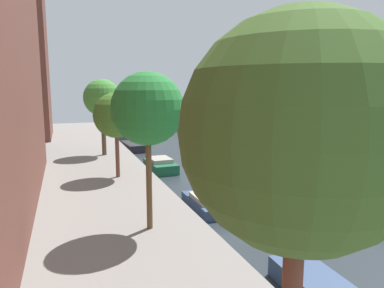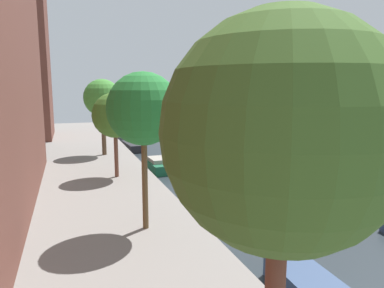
% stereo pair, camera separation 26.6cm
% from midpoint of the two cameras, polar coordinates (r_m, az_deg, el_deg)
% --- Properties ---
extents(ground_plane, '(84.00, 84.00, 0.00)m').
position_cam_midpoint_polar(ground_plane, '(23.33, 5.90, -5.79)').
color(ground_plane, '#232B30').
extents(low_block_right, '(10.00, 15.09, 6.46)m').
position_cam_midpoint_polar(low_block_right, '(48.12, 15.99, 6.65)').
color(low_block_right, brown).
rests_on(low_block_right, quay_right).
extents(street_tree_0, '(2.95, 2.95, 5.90)m').
position_cam_midpoint_polar(street_tree_0, '(4.48, 15.68, 1.48)').
color(street_tree_0, brown).
rests_on(street_tree_0, quay_left).
extents(street_tree_1, '(2.50, 2.50, 5.49)m').
position_cam_midpoint_polar(street_tree_1, '(12.23, -7.14, 5.50)').
color(street_tree_1, brown).
rests_on(street_tree_1, quay_left).
extents(street_tree_2, '(2.48, 2.48, 4.68)m').
position_cam_midpoint_polar(street_tree_2, '(19.98, -11.81, 4.47)').
color(street_tree_2, brown).
rests_on(street_tree_2, quay_left).
extents(street_tree_3, '(2.69, 2.69, 5.55)m').
position_cam_midpoint_polar(street_tree_3, '(26.88, -13.82, 7.09)').
color(street_tree_3, brown).
rests_on(street_tree_3, quay_left).
extents(parked_car, '(1.90, 4.14, 1.59)m').
position_cam_midpoint_polar(parked_car, '(43.58, 3.79, 3.38)').
color(parked_car, black).
rests_on(parked_car, quay_right).
extents(moored_boat_left_2, '(1.30, 3.45, 0.72)m').
position_cam_midpoint_polar(moored_boat_left_2, '(17.83, 2.17, -9.41)').
color(moored_boat_left_2, '#33476B').
rests_on(moored_boat_left_2, ground_plane).
extents(moored_boat_left_3, '(1.82, 3.55, 0.94)m').
position_cam_midpoint_polar(moored_boat_left_3, '(25.84, -4.80, -3.38)').
color(moored_boat_left_3, '#195638').
rests_on(moored_boat_left_3, ground_plane).
extents(moored_boat_left_4, '(1.76, 4.08, 0.70)m').
position_cam_midpoint_polar(moored_boat_left_4, '(34.60, -9.04, -0.39)').
color(moored_boat_left_4, '#232328').
rests_on(moored_boat_left_4, ground_plane).
extents(moored_boat_left_5, '(1.56, 4.33, 1.00)m').
position_cam_midpoint_polar(moored_boat_left_5, '(41.96, -10.94, 1.31)').
color(moored_boat_left_5, '#4C5156').
rests_on(moored_boat_left_5, ground_plane).
extents(moored_boat_right_2, '(1.78, 4.63, 0.68)m').
position_cam_midpoint_polar(moored_boat_right_2, '(22.32, 18.89, -6.03)').
color(moored_boat_right_2, '#4C5156').
rests_on(moored_boat_right_2, ground_plane).
extents(moored_boat_right_3, '(1.79, 3.94, 0.64)m').
position_cam_midpoint_polar(moored_boat_right_3, '(28.68, 7.95, -2.37)').
color(moored_boat_right_3, '#195638').
rests_on(moored_boat_right_3, ground_plane).
extents(moored_boat_right_4, '(1.41, 3.64, 0.49)m').
position_cam_midpoint_polar(moored_boat_right_4, '(34.12, 3.39, -0.59)').
color(moored_boat_right_4, '#232328').
rests_on(moored_boat_right_4, ground_plane).
extents(moored_boat_right_5, '(1.57, 3.58, 0.66)m').
position_cam_midpoint_polar(moored_boat_right_5, '(42.10, -0.05, 1.38)').
color(moored_boat_right_5, '#195638').
rests_on(moored_boat_right_5, ground_plane).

